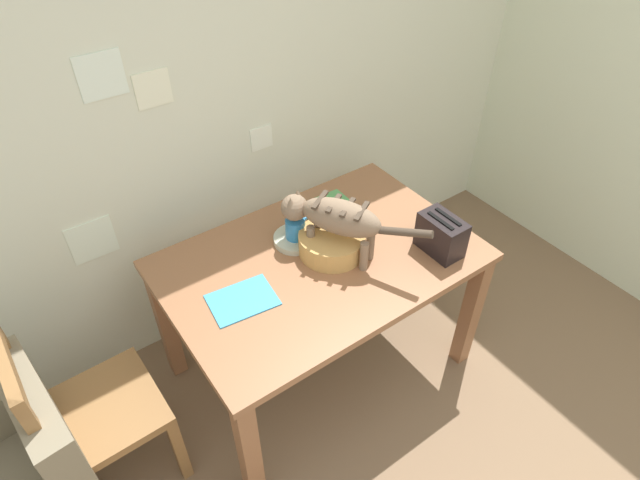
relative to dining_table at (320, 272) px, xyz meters
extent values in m
cube|color=silver|center=(-0.10, 0.67, 0.60)|extent=(4.33, 0.10, 2.50)
cube|color=white|center=(0.10, 0.62, 0.35)|extent=(0.12, 0.01, 0.12)
cube|color=white|center=(-0.36, 0.62, 0.72)|extent=(0.14, 0.01, 0.14)
cube|color=white|center=(-0.76, 0.62, 0.14)|extent=(0.19, 0.01, 0.19)
cube|color=white|center=(-0.54, 0.62, 0.82)|extent=(0.17, 0.01, 0.17)
cube|color=#8F5D3D|center=(0.00, 0.00, 0.07)|extent=(1.32, 0.88, 0.03)
cube|color=brown|center=(0.00, 0.00, 0.02)|extent=(1.24, 0.80, 0.07)
cube|color=#8F5D3D|center=(-0.61, -0.39, -0.30)|extent=(0.07, 0.07, 0.70)
cube|color=#8F5D3D|center=(0.61, -0.39, -0.30)|extent=(0.07, 0.07, 0.70)
cube|color=#8F5D3D|center=(-0.61, 0.39, -0.30)|extent=(0.07, 0.07, 0.70)
cube|color=#8F5D3D|center=(0.61, 0.39, -0.30)|extent=(0.07, 0.07, 0.70)
ellipsoid|color=#826953|center=(0.08, -0.03, 0.29)|extent=(0.29, 0.36, 0.15)
cube|color=#47392D|center=(0.12, -0.11, 0.35)|extent=(0.12, 0.08, 0.01)
cube|color=#47392D|center=(0.09, -0.06, 0.35)|extent=(0.12, 0.08, 0.01)
cube|color=#47392D|center=(0.06, 0.00, 0.35)|extent=(0.12, 0.08, 0.01)
cube|color=#47392D|center=(0.03, 0.05, 0.35)|extent=(0.12, 0.08, 0.01)
cylinder|color=#826953|center=(-0.01, 0.05, 0.16)|extent=(0.04, 0.04, 0.14)
cylinder|color=#826953|center=(0.05, 0.09, 0.16)|extent=(0.04, 0.04, 0.14)
cylinder|color=#826953|center=(0.11, -0.16, 0.16)|extent=(0.04, 0.04, 0.14)
cylinder|color=#826953|center=(0.17, -0.12, 0.16)|extent=(0.04, 0.04, 0.14)
sphere|color=#826953|center=(-0.03, 0.15, 0.28)|extent=(0.11, 0.11, 0.11)
cone|color=#826953|center=(-0.05, 0.13, 0.32)|extent=(0.04, 0.04, 0.05)
cone|color=#826953|center=(0.00, 0.16, 0.32)|extent=(0.04, 0.04, 0.05)
cylinder|color=#47392D|center=(0.22, -0.27, 0.31)|extent=(0.14, 0.20, 0.08)
cylinder|color=#B7BAA4|center=(-0.03, 0.15, 0.10)|extent=(0.20, 0.20, 0.03)
cylinder|color=#2D7CBD|center=(-0.03, 0.15, 0.16)|extent=(0.09, 0.09, 0.09)
torus|color=#2D7CBD|center=(0.03, 0.15, 0.17)|extent=(0.06, 0.01, 0.06)
cube|color=#3996CF|center=(-0.39, -0.02, 0.09)|extent=(0.28, 0.22, 0.01)
cube|color=#3E82D0|center=(0.26, 0.27, 0.10)|extent=(0.16, 0.14, 0.02)
cube|color=#509954|center=(0.26, 0.26, 0.11)|extent=(0.16, 0.14, 0.01)
cylinder|color=tan|center=(0.07, 0.00, 0.14)|extent=(0.29, 0.29, 0.10)
cylinder|color=brown|center=(0.07, 0.00, 0.14)|extent=(0.23, 0.23, 0.08)
cube|color=black|center=(0.45, -0.26, 0.17)|extent=(0.12, 0.20, 0.17)
cube|color=black|center=(0.43, -0.26, 0.26)|extent=(0.02, 0.14, 0.01)
cube|color=black|center=(0.47, -0.26, 0.26)|extent=(0.02, 0.14, 0.01)
cube|color=olive|center=(-1.00, 0.05, -0.22)|extent=(0.43, 0.43, 0.04)
cube|color=olive|center=(-1.19, 0.04, 0.24)|extent=(0.05, 0.42, 0.08)
cube|color=olive|center=(-1.19, 0.23, 0.04)|extent=(0.04, 0.04, 0.48)
cube|color=olive|center=(-1.19, -0.15, 0.04)|extent=(0.04, 0.04, 0.48)
cube|color=olive|center=(-0.82, 0.24, -0.45)|extent=(0.04, 0.04, 0.41)
cube|color=olive|center=(-0.81, -0.14, -0.45)|extent=(0.04, 0.04, 0.41)
cube|color=olive|center=(-1.19, 0.23, -0.45)|extent=(0.04, 0.04, 0.41)
cube|color=#7C705A|center=(-1.18, 0.00, -0.07)|extent=(0.17, 0.55, 0.40)
camera|label=1|loc=(-0.96, -1.35, 1.63)|focal=29.79mm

